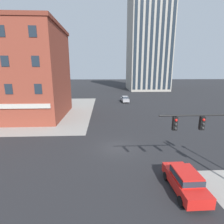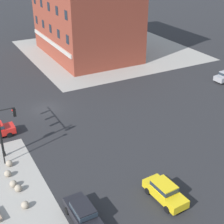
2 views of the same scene
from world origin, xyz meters
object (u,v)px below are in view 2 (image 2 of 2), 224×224
object	(u,v)px
bollard_sphere_curb_d	(18,188)
bollard_sphere_curb_e	(25,205)
car_main_northbound_near	(165,191)
car_main_southbound_near	(83,213)
street_lamp_corner_near	(0,134)
bollard_sphere_curb_c	(13,184)
bollard_sphere_curb_b	(8,174)
bollard_sphere_curb_a	(9,163)

from	to	relation	value
bollard_sphere_curb_d	bollard_sphere_curb_e	xyz separation A→B (m)	(2.45, -0.03, 0.00)
bollard_sphere_curb_e	car_main_northbound_near	xyz separation A→B (m)	(4.80, 11.20, 0.58)
car_main_northbound_near	car_main_southbound_near	bearing A→B (deg)	-97.93
street_lamp_corner_near	bollard_sphere_curb_c	bearing A→B (deg)	-1.47
bollard_sphere_curb_b	bollard_sphere_curb_e	xyz separation A→B (m)	(5.08, 0.32, 0.00)
bollard_sphere_curb_b	bollard_sphere_curb_e	size ratio (longest dim) A/B	1.00
bollard_sphere_curb_c	bollard_sphere_curb_e	world-z (taller)	same
bollard_sphere_curb_b	bollard_sphere_curb_e	distance (m)	5.09
bollard_sphere_curb_c	car_main_northbound_near	bearing A→B (deg)	54.67
bollard_sphere_curb_c	bollard_sphere_curb_a	bearing A→B (deg)	173.18
bollard_sphere_curb_c	street_lamp_corner_near	world-z (taller)	street_lamp_corner_near
bollard_sphere_curb_a	bollard_sphere_curb_d	size ratio (longest dim) A/B	1.00
bollard_sphere_curb_d	car_main_northbound_near	world-z (taller)	car_main_northbound_near
street_lamp_corner_near	car_main_southbound_near	xyz separation A→B (m)	(11.13, 3.90, -2.59)
bollard_sphere_curb_b	street_lamp_corner_near	xyz separation A→B (m)	(-2.29, 0.21, 3.17)
car_main_southbound_near	bollard_sphere_curb_b	bearing A→B (deg)	-155.08
bollard_sphere_curb_b	street_lamp_corner_near	bearing A→B (deg)	174.72
car_main_southbound_near	bollard_sphere_curb_d	bearing A→B (deg)	-148.82
bollard_sphere_curb_e	car_main_southbound_near	world-z (taller)	car_main_southbound_near
bollard_sphere_curb_a	bollard_sphere_curb_d	distance (m)	4.24
bollard_sphere_curb_c	bollard_sphere_curb_d	distance (m)	0.88
bollard_sphere_curb_a	car_main_northbound_near	xyz separation A→B (m)	(11.48, 11.00, 0.58)
bollard_sphere_curb_c	bollard_sphere_curb_d	xyz separation A→B (m)	(0.84, 0.24, 0.00)
bollard_sphere_curb_b	bollard_sphere_curb_d	bearing A→B (deg)	7.54
bollard_sphere_curb_b	car_main_southbound_near	distance (m)	9.77
bollard_sphere_curb_c	bollard_sphere_curb_d	size ratio (longest dim) A/B	1.00
bollard_sphere_curb_d	bollard_sphere_curb_e	distance (m)	2.45
car_main_northbound_near	bollard_sphere_curb_e	bearing A→B (deg)	-113.19
street_lamp_corner_near	car_main_northbound_near	distance (m)	16.80
bollard_sphere_curb_c	car_main_northbound_near	size ratio (longest dim) A/B	0.15
car_main_southbound_near	street_lamp_corner_near	bearing A→B (deg)	-160.71
bollard_sphere_curb_e	bollard_sphere_curb_d	bearing A→B (deg)	179.25
car_main_southbound_near	car_main_northbound_near	bearing A→B (deg)	82.07
street_lamp_corner_near	car_main_northbound_near	xyz separation A→B (m)	(12.16, 11.30, -2.59)
bollard_sphere_curb_b	bollard_sphere_curb_c	bearing A→B (deg)	3.42
bollard_sphere_curb_a	bollard_sphere_curb_c	bearing A→B (deg)	-6.82
bollard_sphere_curb_a	street_lamp_corner_near	xyz separation A→B (m)	(-0.68, -0.30, 3.17)
bollard_sphere_curb_d	bollard_sphere_curb_b	bearing A→B (deg)	-172.46
bollard_sphere_curb_a	bollard_sphere_curb_e	bearing A→B (deg)	-1.68
car_main_northbound_near	car_main_southbound_near	world-z (taller)	same
bollard_sphere_curb_a	car_main_southbound_near	bearing A→B (deg)	18.99
bollard_sphere_curb_a	bollard_sphere_curb_c	xyz separation A→B (m)	(3.39, -0.41, 0.00)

